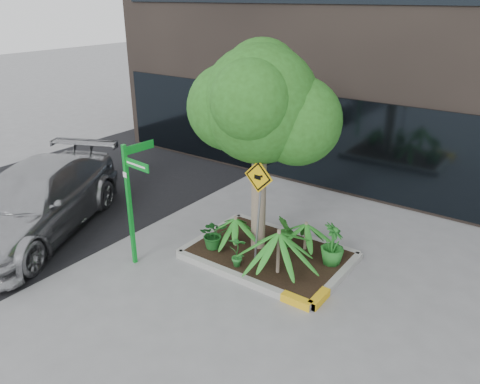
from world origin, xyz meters
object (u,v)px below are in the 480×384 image
Objects in this scene: street_sign_post at (132,192)px; cattle_sign at (258,194)px; tree at (261,104)px; parked_car at (34,202)px.

cattle_sign is at bearing 38.52° from street_sign_post.
tree is 2.06× the size of cattle_sign.
street_sign_post is (2.93, 0.43, 0.81)m from parked_car.
street_sign_post is 2.51m from cattle_sign.
tree is at bearing 51.10° from street_sign_post.
street_sign_post is at bearing -144.32° from cattle_sign.
cattle_sign is (5.04, 1.80, 0.82)m from parked_car.
tree reaches higher than street_sign_post.
tree is 3.07m from street_sign_post.
tree is 5.81m from parked_car.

